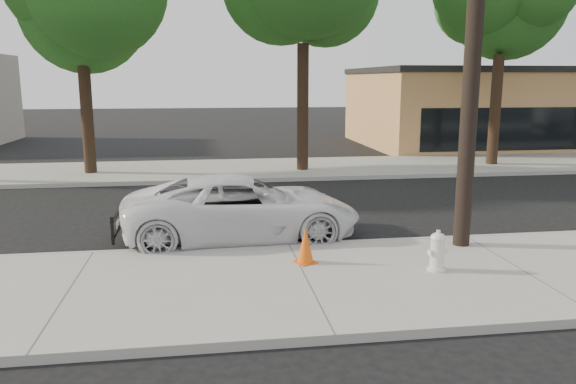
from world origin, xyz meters
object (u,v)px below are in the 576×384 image
object	(u,v)px
police_cruiser	(242,208)
fire_hydrant	(437,252)
utility_pole	(475,21)
traffic_cone	(305,245)

from	to	relation	value
police_cruiser	fire_hydrant	world-z (taller)	police_cruiser
utility_pole	police_cruiser	size ratio (longest dim) A/B	1.70
traffic_cone	fire_hydrant	bearing A→B (deg)	-18.58
police_cruiser	traffic_cone	distance (m)	2.53
fire_hydrant	traffic_cone	xyz separation A→B (m)	(-2.30, 0.77, -0.00)
utility_pole	fire_hydrant	world-z (taller)	utility_pole
fire_hydrant	traffic_cone	world-z (taller)	fire_hydrant
fire_hydrant	traffic_cone	distance (m)	2.43
fire_hydrant	utility_pole	bearing A→B (deg)	37.11
police_cruiser	fire_hydrant	xyz separation A→B (m)	(3.34, -3.07, -0.24)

